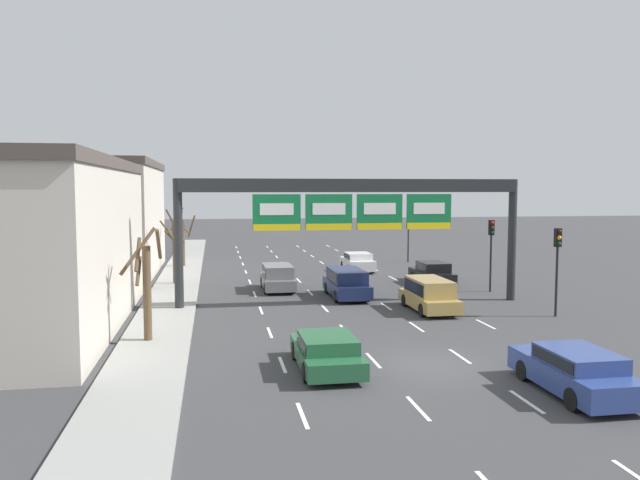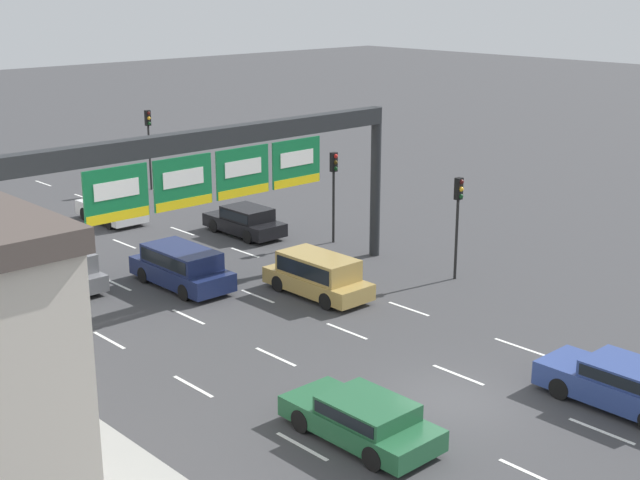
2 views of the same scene
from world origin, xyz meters
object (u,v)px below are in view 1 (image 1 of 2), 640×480
sign_gantry (353,202)px  suv_gold (429,293)px  car_white (358,261)px  traffic_light_far_end (409,222)px  traffic_light_near_gantry (558,253)px  tree_bare_second (183,237)px  car_green (327,350)px  car_blue (575,370)px  traffic_light_mid_block (491,241)px  suv_navy (347,282)px  tree_bare_third (174,247)px  tree_bare_closest (146,283)px  car_black (432,272)px  suv_grey (278,276)px

sign_gantry → suv_gold: sign_gantry is taller
sign_gantry → car_white: size_ratio=4.48×
suv_gold → traffic_light_far_end: (5.47, 20.56, 2.45)m
traffic_light_near_gantry → tree_bare_second: (-18.76, 22.51, -0.67)m
car_green → car_white: bearing=74.5°
car_blue → car_green: (-6.94, 3.75, -0.07)m
car_green → traffic_light_mid_block: 19.24m
sign_gantry → tree_bare_second: size_ratio=4.05×
suv_gold → suv_navy: suv_gold is taller
car_blue → traffic_light_mid_block: traffic_light_mid_block is taller
car_green → traffic_light_far_end: traffic_light_far_end is taller
traffic_light_mid_block → tree_bare_second: size_ratio=0.95×
tree_bare_second → tree_bare_third: bearing=-90.5°
tree_bare_closest → traffic_light_far_end: bearing=52.9°
suv_navy → car_green: bearing=-104.9°
suv_gold → traffic_light_mid_block: bearing=41.5°
car_green → suv_navy: bearing=75.1°
car_blue → car_black: bearing=81.1°
suv_gold → traffic_light_far_end: traffic_light_far_end is taller
suv_gold → car_black: bearing=69.1°
car_green → suv_gold: bearing=53.1°
tree_bare_closest → sign_gantry: bearing=33.8°
car_white → suv_gold: bearing=-89.7°
sign_gantry → suv_gold: (3.46, -2.22, -4.55)m
suv_grey → tree_bare_second: (-6.23, 12.42, 1.54)m
car_black → car_white: bearing=117.5°
suv_navy → traffic_light_near_gantry: 11.50m
car_white → traffic_light_near_gantry: 18.92m
car_white → traffic_light_far_end: (5.57, 5.05, 2.62)m
tree_bare_second → tree_bare_third: size_ratio=0.96×
car_black → tree_bare_second: size_ratio=0.98×
car_white → traffic_light_mid_block: (5.74, -10.51, 2.35)m
tree_bare_closest → car_white: bearing=56.3°
car_black → traffic_light_mid_block: (2.27, -3.85, 2.35)m
suv_grey → car_green: 17.02m
suv_navy → traffic_light_mid_block: traffic_light_mid_block is taller
sign_gantry → traffic_light_far_end: (8.94, 18.34, -2.10)m
suv_grey → sign_gantry: bearing=-57.7°
car_black → tree_bare_third: size_ratio=0.94×
suv_navy → tree_bare_closest: tree_bare_closest is taller
car_black → car_blue: 22.18m
sign_gantry → suv_navy: size_ratio=3.79×
suv_gold → car_white: size_ratio=1.12×
tree_bare_closest → tree_bare_second: (0.27, 24.58, -0.03)m
suv_gold → traffic_light_near_gantry: bearing=-23.0°
traffic_light_mid_block → car_white: bearing=118.7°
car_black → car_blue: bearing=-98.9°
suv_grey → traffic_light_near_gantry: 16.24m
suv_gold → tree_bare_second: bearing=123.2°
car_black → traffic_light_far_end: 12.18m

